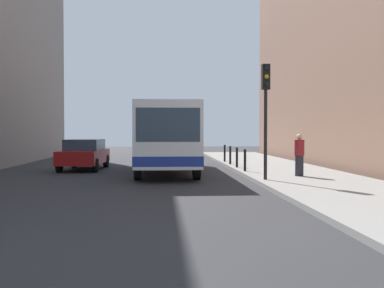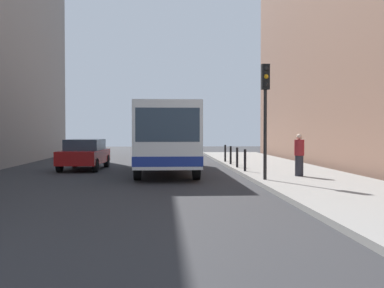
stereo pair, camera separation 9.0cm
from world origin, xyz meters
name	(u,v)px [view 1 (the left image)]	position (x,y,z in m)	size (l,w,h in m)	color
ground_plane	(165,177)	(0.00, 0.00, 0.00)	(80.00, 80.00, 0.00)	#2D2D30
sidewalk	(296,175)	(5.40, 0.00, 0.07)	(4.40, 40.00, 0.15)	gray
bus	(166,134)	(0.05, 3.03, 1.73)	(2.59, 11.03, 3.00)	white
car_beside_bus	(84,154)	(-3.91, 4.24, 0.78)	(2.04, 4.48, 1.48)	maroon
traffic_light	(266,99)	(3.55, -2.58, 3.01)	(0.28, 0.33, 4.10)	black
bollard_near	(245,160)	(3.45, 1.02, 0.62)	(0.11, 0.11, 0.95)	black
bollard_mid	(237,157)	(3.45, 3.23, 0.62)	(0.11, 0.11, 0.95)	black
bollard_far	(230,155)	(3.45, 5.43, 0.62)	(0.11, 0.11, 0.95)	black
bollard_farthest	(225,153)	(3.45, 7.64, 0.62)	(0.11, 0.11, 0.95)	black
pedestrian_near_signal	(299,155)	(5.14, -1.33, 0.95)	(0.38, 0.38, 1.62)	#26262D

